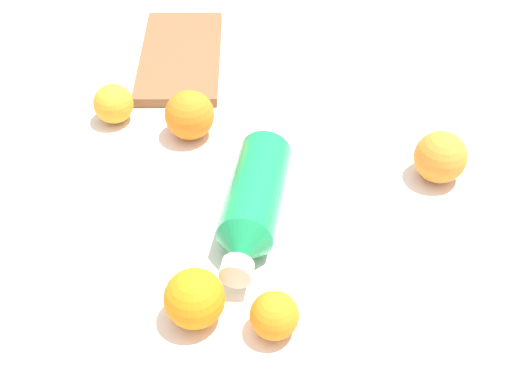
{
  "coord_description": "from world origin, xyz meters",
  "views": [
    {
      "loc": [
        0.7,
        -0.3,
        0.71
      ],
      "look_at": [
        0.04,
        -0.03,
        0.04
      ],
      "focal_mm": 48.62,
      "sensor_mm": 36.0,
      "label": 1
    }
  ],
  "objects_px": {
    "cutting_board": "(181,56)",
    "orange_1": "(113,104)",
    "orange_2": "(274,316)",
    "orange_3": "(194,299)",
    "orange_0": "(440,157)",
    "orange_4": "(190,115)",
    "water_bottle": "(253,204)"
  },
  "relations": [
    {
      "from": "water_bottle",
      "to": "orange_2",
      "type": "relative_size",
      "value": 4.05
    },
    {
      "from": "water_bottle",
      "to": "orange_0",
      "type": "relative_size",
      "value": 3.1
    },
    {
      "from": "cutting_board",
      "to": "orange_4",
      "type": "bearing_deg",
      "value": 8.4
    },
    {
      "from": "orange_0",
      "to": "orange_2",
      "type": "height_order",
      "value": "orange_0"
    },
    {
      "from": "water_bottle",
      "to": "orange_0",
      "type": "bearing_deg",
      "value": 119.25
    },
    {
      "from": "orange_2",
      "to": "orange_0",
      "type": "bearing_deg",
      "value": 116.24
    },
    {
      "from": "orange_1",
      "to": "orange_3",
      "type": "relative_size",
      "value": 0.87
    },
    {
      "from": "cutting_board",
      "to": "orange_1",
      "type": "bearing_deg",
      "value": -27.99
    },
    {
      "from": "water_bottle",
      "to": "cutting_board",
      "type": "distance_m",
      "value": 0.44
    },
    {
      "from": "orange_0",
      "to": "cutting_board",
      "type": "height_order",
      "value": "orange_0"
    },
    {
      "from": "orange_3",
      "to": "orange_0",
      "type": "bearing_deg",
      "value": 105.0
    },
    {
      "from": "orange_0",
      "to": "orange_3",
      "type": "bearing_deg",
      "value": -75.0
    },
    {
      "from": "water_bottle",
      "to": "orange_2",
      "type": "xyz_separation_m",
      "value": [
        0.18,
        -0.04,
        -0.01
      ]
    },
    {
      "from": "water_bottle",
      "to": "orange_4",
      "type": "xyz_separation_m",
      "value": [
        -0.22,
        -0.02,
        0.0
      ]
    },
    {
      "from": "orange_1",
      "to": "orange_2",
      "type": "relative_size",
      "value": 1.09
    },
    {
      "from": "orange_0",
      "to": "orange_1",
      "type": "distance_m",
      "value": 0.53
    },
    {
      "from": "orange_0",
      "to": "orange_1",
      "type": "bearing_deg",
      "value": -127.5
    },
    {
      "from": "water_bottle",
      "to": "orange_3",
      "type": "bearing_deg",
      "value": -13.83
    },
    {
      "from": "orange_2",
      "to": "orange_3",
      "type": "bearing_deg",
      "value": -123.28
    },
    {
      "from": "orange_4",
      "to": "cutting_board",
      "type": "bearing_deg",
      "value": 166.94
    },
    {
      "from": "orange_3",
      "to": "orange_2",
      "type": "bearing_deg",
      "value": 56.72
    },
    {
      "from": "orange_2",
      "to": "orange_3",
      "type": "height_order",
      "value": "orange_3"
    },
    {
      "from": "orange_3",
      "to": "orange_4",
      "type": "xyz_separation_m",
      "value": [
        -0.35,
        0.11,
        0.0
      ]
    },
    {
      "from": "orange_2",
      "to": "cutting_board",
      "type": "distance_m",
      "value": 0.62
    },
    {
      "from": "orange_0",
      "to": "orange_4",
      "type": "height_order",
      "value": "orange_4"
    },
    {
      "from": "orange_2",
      "to": "orange_4",
      "type": "bearing_deg",
      "value": 176.56
    },
    {
      "from": "water_bottle",
      "to": "orange_1",
      "type": "distance_m",
      "value": 0.33
    },
    {
      "from": "orange_0",
      "to": "water_bottle",
      "type": "bearing_deg",
      "value": -92.25
    },
    {
      "from": "water_bottle",
      "to": "orange_4",
      "type": "bearing_deg",
      "value": -143.61
    },
    {
      "from": "orange_2",
      "to": "cutting_board",
      "type": "relative_size",
      "value": 0.2
    },
    {
      "from": "orange_2",
      "to": "orange_1",
      "type": "bearing_deg",
      "value": -170.7
    },
    {
      "from": "water_bottle",
      "to": "orange_1",
      "type": "height_order",
      "value": "water_bottle"
    }
  ]
}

